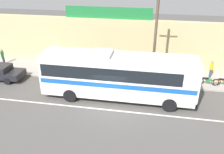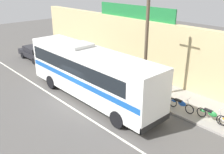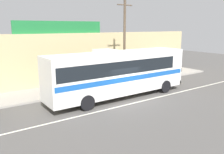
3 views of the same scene
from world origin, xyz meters
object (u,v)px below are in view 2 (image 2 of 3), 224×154
parked_car (35,53)px  motorcycle_black (211,114)px  intercity_bus (89,71)px  pedestrian_far_left (54,42)px  utility_pole (146,42)px  pedestrian_far_right (128,71)px  motorcycle_orange (181,104)px

parked_car → motorcycle_black: parked_car is taller
intercity_bus → pedestrian_far_left: 13.39m
parked_car → utility_pole: 14.26m
intercity_bus → utility_pole: utility_pole is taller
utility_pole → pedestrian_far_right: size_ratio=4.78×
utility_pole → pedestrian_far_right: utility_pole is taller
pedestrian_far_right → pedestrian_far_left: size_ratio=1.02×
intercity_bus → pedestrian_far_right: size_ratio=7.20×
motorcycle_orange → motorcycle_black: same height
motorcycle_orange → pedestrian_far_left: bearing=175.6°
intercity_bus → pedestrian_far_right: 3.97m
parked_car → motorcycle_orange: bearing=5.8°
utility_pole → motorcycle_orange: utility_pole is taller
parked_car → motorcycle_black: (18.51, 1.89, -0.17)m
parked_car → pedestrian_far_left: pedestrian_far_left is taller
parked_car → pedestrian_far_left: (-1.48, 3.09, 0.31)m
pedestrian_far_right → motorcycle_black: bearing=-4.7°
motorcycle_black → pedestrian_far_right: (-7.37, 0.61, 0.51)m
parked_car → motorcycle_orange: 16.66m
intercity_bus → motorcycle_black: intercity_bus is taller
intercity_bus → motorcycle_orange: (5.47, 3.04, -1.50)m
intercity_bus → motorcycle_orange: bearing=29.1°
motorcycle_black → pedestrian_far_right: 7.42m
utility_pole → motorcycle_orange: 4.54m
parked_car → motorcycle_black: 18.60m
pedestrian_far_left → motorcycle_orange: bearing=-4.4°
motorcycle_orange → pedestrian_far_right: bearing=171.6°
parked_car → motorcycle_black: bearing=5.8°
parked_car → utility_pole: (13.79, 1.35, 3.39)m
utility_pole → pedestrian_far_left: size_ratio=4.89×
intercity_bus → utility_pole: bearing=45.2°
utility_pole → pedestrian_far_right: 4.21m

